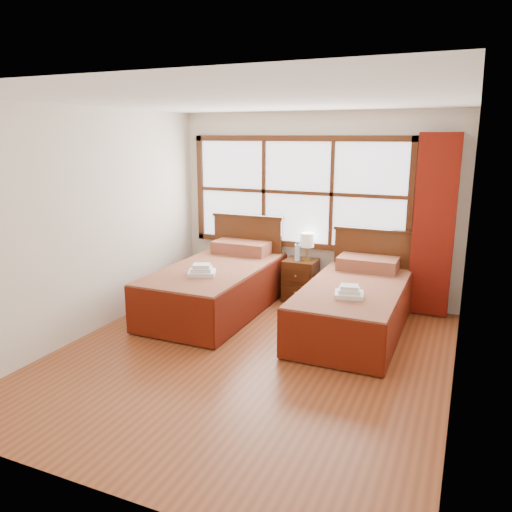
% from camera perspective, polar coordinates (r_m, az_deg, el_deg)
% --- Properties ---
extents(floor, '(4.50, 4.50, 0.00)m').
position_cam_1_polar(floor, '(5.38, -0.81, -11.48)').
color(floor, brown).
rests_on(floor, ground).
extents(ceiling, '(4.50, 4.50, 0.00)m').
position_cam_1_polar(ceiling, '(4.88, -0.92, 17.38)').
color(ceiling, white).
rests_on(ceiling, wall_back).
extents(wall_back, '(4.00, 0.00, 4.00)m').
position_cam_1_polar(wall_back, '(7.05, 6.73, 5.54)').
color(wall_back, silver).
rests_on(wall_back, floor).
extents(wall_left, '(0.00, 4.50, 4.50)m').
position_cam_1_polar(wall_left, '(6.06, -18.41, 3.61)').
color(wall_left, silver).
rests_on(wall_left, floor).
extents(wall_right, '(0.00, 4.50, 4.50)m').
position_cam_1_polar(wall_right, '(4.54, 22.80, 0.07)').
color(wall_right, silver).
rests_on(wall_right, floor).
extents(window, '(3.16, 0.06, 1.56)m').
position_cam_1_polar(window, '(7.06, 4.73, 7.24)').
color(window, white).
rests_on(window, wall_back).
extents(curtain, '(0.50, 0.16, 2.30)m').
position_cam_1_polar(curtain, '(6.65, 19.66, 3.22)').
color(curtain, maroon).
rests_on(curtain, wall_back).
extents(bed_left, '(1.18, 2.28, 1.15)m').
position_cam_1_polar(bed_left, '(6.66, -4.32, -3.26)').
color(bed_left, '#3C1E0C').
rests_on(bed_left, floor).
extents(bed_right, '(1.11, 2.14, 1.08)m').
position_cam_1_polar(bed_right, '(6.07, 11.21, -5.40)').
color(bed_right, '#3C1E0C').
rests_on(bed_right, floor).
extents(nightstand, '(0.44, 0.44, 0.59)m').
position_cam_1_polar(nightstand, '(7.05, 5.10, -2.77)').
color(nightstand, '#48240F').
rests_on(nightstand, floor).
extents(towels_left, '(0.41, 0.39, 0.14)m').
position_cam_1_polar(towels_left, '(6.14, -6.23, -1.68)').
color(towels_left, white).
rests_on(towels_left, bed_left).
extents(towels_right, '(0.36, 0.33, 0.13)m').
position_cam_1_polar(towels_right, '(5.51, 10.60, -4.08)').
color(towels_right, white).
rests_on(towels_right, bed_right).
extents(lamp, '(0.19, 0.19, 0.38)m').
position_cam_1_polar(lamp, '(6.94, 5.86, 1.73)').
color(lamp, '#BA903B').
rests_on(lamp, nightstand).
extents(bottle_near, '(0.06, 0.06, 0.23)m').
position_cam_1_polar(bottle_near, '(6.95, 4.80, 0.40)').
color(bottle_near, silver).
rests_on(bottle_near, nightstand).
extents(bottle_far, '(0.07, 0.07, 0.26)m').
position_cam_1_polar(bottle_far, '(6.90, 4.73, 0.43)').
color(bottle_far, silver).
rests_on(bottle_far, nightstand).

